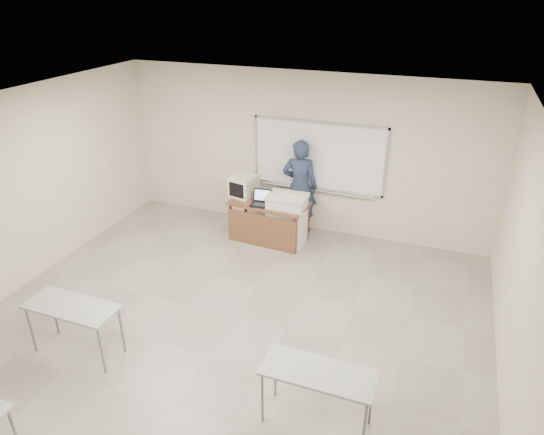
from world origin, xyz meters
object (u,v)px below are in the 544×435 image
at_px(mouse, 294,210).
at_px(keyboard, 297,194).
at_px(whiteboard, 318,157).
at_px(laptop, 261,201).
at_px(crt_monitor, 244,186).
at_px(podium, 287,220).
at_px(presenter, 300,186).
at_px(instructor_desk, 267,215).

relative_size(mouse, keyboard, 0.23).
height_order(whiteboard, laptop, whiteboard).
distance_m(crt_monitor, laptop, 0.53).
relative_size(crt_monitor, laptop, 1.36).
distance_m(podium, crt_monitor, 1.04).
height_order(crt_monitor, keyboard, crt_monitor).
height_order(whiteboard, presenter, whiteboard).
distance_m(mouse, presenter, 0.79).
bearing_deg(crt_monitor, keyboard, 5.98).
height_order(laptop, presenter, presenter).
relative_size(instructor_desk, presenter, 0.78).
distance_m(instructor_desk, mouse, 0.60).
bearing_deg(presenter, keyboard, 94.92).
bearing_deg(mouse, whiteboard, 80.02).
bearing_deg(mouse, presenter, 100.51).
bearing_deg(instructor_desk, mouse, -4.74).
bearing_deg(instructor_desk, crt_monitor, 161.12).
bearing_deg(instructor_desk, podium, 11.46).
bearing_deg(whiteboard, presenter, -155.45).
bearing_deg(podium, mouse, -37.47).
bearing_deg(podium, whiteboard, 65.87).
xyz_separation_m(instructor_desk, keyboard, (0.52, 0.13, 0.45)).
xyz_separation_m(whiteboard, instructor_desk, (-0.70, -0.81, -0.94)).
distance_m(podium, mouse, 0.36).
height_order(whiteboard, keyboard, whiteboard).
relative_size(podium, crt_monitor, 2.08).
xyz_separation_m(laptop, keyboard, (0.62, 0.14, 0.18)).
xyz_separation_m(podium, laptop, (-0.47, -0.06, 0.32)).
bearing_deg(keyboard, presenter, 119.67).
bearing_deg(crt_monitor, mouse, -4.56).
bearing_deg(laptop, podium, 1.57).
bearing_deg(presenter, crt_monitor, 17.60).
xyz_separation_m(whiteboard, mouse, (-0.15, -0.90, -0.71)).
relative_size(podium, keyboard, 2.12).
bearing_deg(instructor_desk, laptop, -168.81).
bearing_deg(instructor_desk, keyboard, 18.01).
bearing_deg(laptop, keyboard, 7.10).
height_order(keyboard, presenter, presenter).
height_order(instructor_desk, crt_monitor, crt_monitor).
bearing_deg(podium, keyboard, 27.23).
distance_m(instructor_desk, keyboard, 0.70).
height_order(podium, presenter, presenter).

